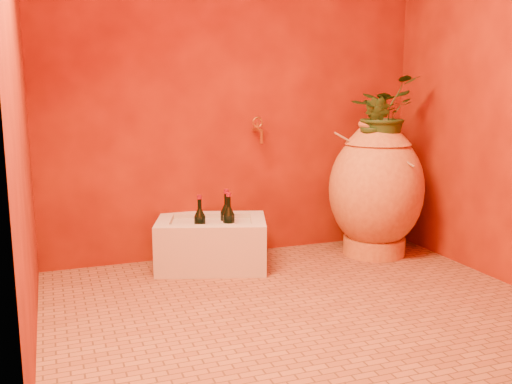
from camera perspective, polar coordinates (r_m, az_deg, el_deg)
name	(u,v)px	position (r m, az deg, el deg)	size (l,w,h in m)	color
floor	(297,305)	(2.98, 4.15, -11.16)	(2.50, 2.50, 0.00)	brown
wall_back	(235,62)	(3.71, -2.09, 12.84)	(2.50, 0.02, 2.50)	#5A0F05
wall_left	(15,48)	(2.53, -22.99, 13.08)	(0.02, 2.00, 2.50)	#5A0F05
wall_right	(509,59)	(3.48, 24.00, 12.10)	(0.02, 2.00, 2.50)	#5A0F05
amphora	(376,189)	(3.81, 11.92, 0.31)	(0.78, 0.78, 0.88)	#CA8739
stone_basin	(212,244)	(3.53, -4.46, -5.20)	(0.76, 0.64, 0.30)	#BFB29E
wine_bottle_a	(229,225)	(3.44, -2.74, -3.30)	(0.08, 0.08, 0.31)	black
wine_bottle_b	(200,226)	(3.44, -5.63, -3.42)	(0.07, 0.07, 0.29)	black
wine_bottle_c	(227,223)	(3.49, -2.96, -3.07)	(0.08, 0.08, 0.32)	black
wall_tap	(258,129)	(3.68, 0.24, 6.34)	(0.07, 0.15, 0.17)	#A67726
plant_main	(383,113)	(3.76, 12.55, 7.71)	(0.42, 0.37, 0.47)	#213F16
plant_side	(375,124)	(3.68, 11.77, 6.68)	(0.18, 0.15, 0.33)	#213F16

